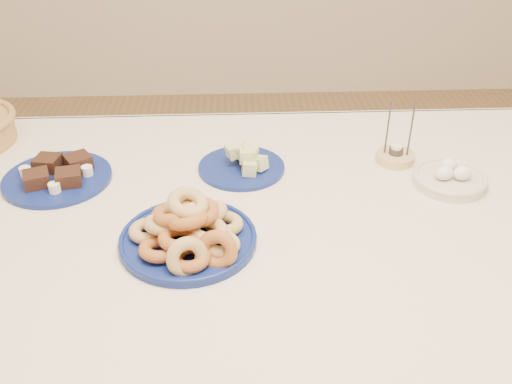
% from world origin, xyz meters
% --- Properties ---
extents(dining_table, '(1.71, 1.11, 0.75)m').
position_xyz_m(dining_table, '(0.00, 0.00, 0.64)').
color(dining_table, brown).
rests_on(dining_table, ground).
extents(donut_platter, '(0.34, 0.34, 0.13)m').
position_xyz_m(donut_platter, '(-0.14, -0.09, 0.78)').
color(donut_platter, navy).
rests_on(donut_platter, dining_table).
extents(melon_plate, '(0.28, 0.28, 0.08)m').
position_xyz_m(melon_plate, '(-0.02, 0.22, 0.77)').
color(melon_plate, navy).
rests_on(melon_plate, dining_table).
extents(brownie_plate, '(0.31, 0.31, 0.05)m').
position_xyz_m(brownie_plate, '(-0.47, 0.18, 0.76)').
color(brownie_plate, navy).
rests_on(brownie_plate, dining_table).
extents(candle_holder, '(0.12, 0.12, 0.17)m').
position_xyz_m(candle_holder, '(0.37, 0.24, 0.77)').
color(candle_holder, tan).
rests_on(candle_holder, dining_table).
extents(egg_bowl, '(0.20, 0.20, 0.06)m').
position_xyz_m(egg_bowl, '(0.48, 0.12, 0.77)').
color(egg_bowl, beige).
rests_on(egg_bowl, dining_table).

